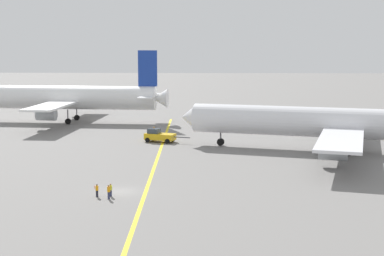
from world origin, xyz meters
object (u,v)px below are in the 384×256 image
airliner_at_gate_left (60,98)px  airliner_being_pushed (333,123)px  ground_crew_wing_walker_right (97,190)px  ground_crew_ramp_agent_by_cones (111,190)px  pushback_tug (159,136)px  ground_crew_marshaller_foreground (109,192)px

airliner_at_gate_left → airliner_being_pushed: 66.74m
airliner_being_pushed → ground_crew_wing_walker_right: bearing=-138.4°
airliner_at_gate_left → airliner_being_pushed: size_ratio=0.99×
ground_crew_ramp_agent_by_cones → ground_crew_wing_walker_right: bearing=-171.5°
pushback_tug → ground_crew_ramp_agent_by_cones: (-2.48, -39.17, -0.36)m
ground_crew_wing_walker_right → airliner_at_gate_left: bearing=107.9°
ground_crew_ramp_agent_by_cones → ground_crew_wing_walker_right: 1.63m
airliner_at_gate_left → airliner_being_pushed: airliner_at_gate_left is taller
airliner_at_gate_left → ground_crew_marshaller_foreground: airliner_at_gate_left is taller
airliner_at_gate_left → ground_crew_ramp_agent_by_cones: bearing=-70.7°
airliner_being_pushed → pushback_tug: bearing=164.2°
airliner_being_pushed → ground_crew_ramp_agent_by_cones: (-33.00, -30.51, -4.02)m
airliner_at_gate_left → ground_crew_marshaller_foreground: (23.21, -67.76, -4.84)m
pushback_tug → ground_crew_marshaller_foreground: 40.53m
airliner_at_gate_left → ground_crew_wing_walker_right: airliner_at_gate_left is taller
pushback_tug → ground_crew_wing_walker_right: bearing=-95.9°
airliner_at_gate_left → pushback_tug: 37.78m
airliner_being_pushed → ground_crew_marshaller_foreground: bearing=-136.1°
ground_crew_ramp_agent_by_cones → ground_crew_wing_walker_right: (-1.61, -0.24, -0.00)m
airliner_at_gate_left → pushback_tug: bearing=-46.7°
airliner_at_gate_left → ground_crew_ramp_agent_by_cones: airliner_at_gate_left is taller
airliner_being_pushed → ground_crew_wing_walker_right: airliner_being_pushed is taller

